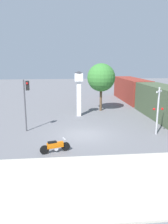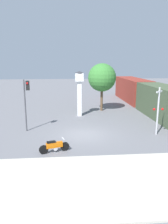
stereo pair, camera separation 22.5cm
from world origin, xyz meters
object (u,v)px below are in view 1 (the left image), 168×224
at_px(freight_train, 145,95).
at_px(street_tree, 101,78).
at_px(railroad_crossing_signal, 158,109).
at_px(motorcycle, 55,146).
at_px(traffic_light, 26,96).
at_px(clock_tower, 79,87).

relative_size(freight_train, street_tree, 3.86).
height_order(railroad_crossing_signal, street_tree, street_tree).
distance_m(motorcycle, street_tree, 13.96).
height_order(traffic_light, street_tree, street_tree).
xyz_separation_m(freight_train, traffic_light, (-13.76, -8.50, 1.37)).
xyz_separation_m(motorcycle, clock_tower, (2.37, 9.98, 2.80)).
bearing_deg(freight_train, motorcycle, -130.00).
relative_size(motorcycle, street_tree, 0.35).
bearing_deg(railroad_crossing_signal, motorcycle, -160.52).
relative_size(clock_tower, freight_train, 0.22).
relative_size(clock_tower, street_tree, 0.86).
distance_m(clock_tower, street_tree, 3.88).
relative_size(motorcycle, freight_train, 0.09).
height_order(traffic_light, railroad_crossing_signal, traffic_light).
bearing_deg(street_tree, railroad_crossing_signal, -72.20).
relative_size(motorcycle, clock_tower, 0.41).
relative_size(motorcycle, traffic_light, 0.45).
height_order(motorcycle, clock_tower, clock_tower).
relative_size(motorcycle, railroad_crossing_signal, 0.51).
bearing_deg(railroad_crossing_signal, clock_tower, 130.22).
xyz_separation_m(motorcycle, street_tree, (5.28, 12.40, 3.62)).
height_order(clock_tower, street_tree, street_tree).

